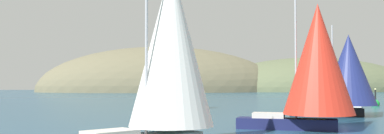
# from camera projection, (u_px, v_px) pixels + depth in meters

# --- Properties ---
(headland_right) EXTENTS (79.12, 44.00, 24.44)m
(headland_right) POSITION_uv_depth(u_px,v_px,m) (313.00, 91.00, 161.62)
(headland_right) COLOR #5B6647
(headland_right) RESTS_ON ground_plane
(headland_center) EXTENTS (85.19, 44.00, 30.91)m
(headland_center) POSITION_uv_depth(u_px,v_px,m) (163.00, 92.00, 152.83)
(headland_center) COLOR #6B664C
(headland_center) RESTS_ON ground_plane
(sailboat_green_sail) EXTENTS (4.94, 7.48, 8.48)m
(sailboat_green_sail) POSITION_uv_depth(u_px,v_px,m) (171.00, 73.00, 50.88)
(sailboat_green_sail) COLOR #B7B2A8
(sailboat_green_sail) RESTS_ON ground_plane
(sailboat_navy_sail) EXTENTS (8.77, 6.59, 8.69)m
(sailboat_navy_sail) POSITION_uv_depth(u_px,v_px,m) (347.00, 72.00, 41.99)
(sailboat_navy_sail) COLOR black
(sailboat_navy_sail) RESTS_ON ground_plane
(sailboat_white_mainsail) EXTENTS (8.65, 7.26, 9.86)m
(sailboat_white_mainsail) POSITION_uv_depth(u_px,v_px,m) (169.00, 50.00, 23.00)
(sailboat_white_mainsail) COLOR #B7B2A8
(sailboat_white_mainsail) RESTS_ON ground_plane
(sailboat_scarlet_sail) EXTENTS (8.47, 6.32, 9.78)m
(sailboat_scarlet_sail) POSITION_uv_depth(u_px,v_px,m) (316.00, 62.00, 29.87)
(sailboat_scarlet_sail) COLOR #191E4C
(sailboat_scarlet_sail) RESTS_ON ground_plane
(sailboat_yellow_sail) EXTENTS (7.50, 6.47, 7.39)m
(sailboat_yellow_sail) POSITION_uv_depth(u_px,v_px,m) (322.00, 77.00, 55.51)
(sailboat_yellow_sail) COLOR white
(sailboat_yellow_sail) RESTS_ON ground_plane
(channel_buoy) EXTENTS (1.10, 1.10, 2.64)m
(channel_buoy) POSITION_uv_depth(u_px,v_px,m) (375.00, 103.00, 60.32)
(channel_buoy) COLOR green
(channel_buoy) RESTS_ON ground_plane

